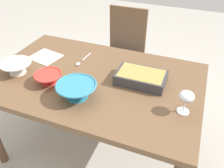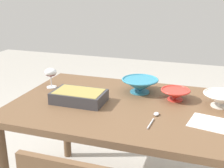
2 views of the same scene
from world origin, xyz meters
name	(u,v)px [view 1 (image 1 of 2)]	position (x,y,z in m)	size (l,w,h in m)	color
ground_plane	(98,147)	(0.00, 0.00, 0.00)	(8.00, 8.00, 0.00)	#B2ADA3
dining_table	(95,87)	(0.00, 0.00, 0.65)	(1.44, 0.93, 0.73)	brown
chair	(124,52)	(-0.06, 0.83, 0.50)	(0.40, 0.40, 0.92)	#334772
wine_glass	(186,98)	(0.61, -0.13, 0.84)	(0.08, 0.08, 0.14)	white
casserole_dish	(141,77)	(0.31, 0.06, 0.77)	(0.32, 0.20, 0.07)	#38383D
mixing_bowl	(16,67)	(-0.52, -0.14, 0.78)	(0.21, 0.21, 0.09)	white
small_bowl	(77,90)	(-0.01, -0.23, 0.79)	(0.25, 0.25, 0.10)	teal
serving_bowl	(48,78)	(-0.25, -0.16, 0.77)	(0.19, 0.19, 0.07)	red
serving_spoon	(81,62)	(-0.18, 0.14, 0.74)	(0.03, 0.21, 0.01)	silver
napkin	(45,57)	(-0.47, 0.12, 0.74)	(0.22, 0.19, 0.00)	white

